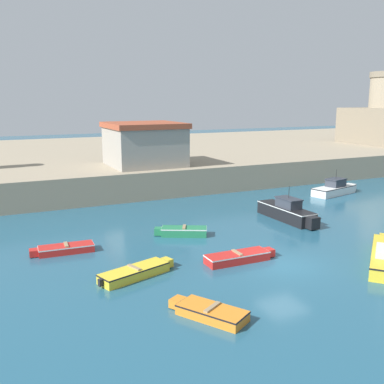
# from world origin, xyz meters

# --- Properties ---
(ground_plane) EXTENTS (200.00, 200.00, 0.00)m
(ground_plane) POSITION_xyz_m (0.00, 0.00, 0.00)
(ground_plane) COLOR #235670
(quay_seawall) EXTENTS (120.00, 40.00, 2.57)m
(quay_seawall) POSITION_xyz_m (0.00, 38.26, 1.29)
(quay_seawall) COLOR gray
(quay_seawall) RESTS_ON ground
(motorboat_white_0) EXTENTS (5.82, 2.78, 2.42)m
(motorboat_white_0) POSITION_xyz_m (15.91, 13.32, 0.55)
(motorboat_white_0) COLOR white
(motorboat_white_0) RESTS_ON ground
(dinghy_yellow_3) EXTENTS (4.43, 2.29, 0.59)m
(dinghy_yellow_3) POSITION_xyz_m (-7.93, 1.93, 0.28)
(dinghy_yellow_3) COLOR yellow
(dinghy_yellow_3) RESTS_ON ground
(motorboat_black_4) EXTENTS (1.57, 6.12, 2.63)m
(motorboat_black_4) POSITION_xyz_m (5.98, 7.66, 0.65)
(motorboat_black_4) COLOR black
(motorboat_black_4) RESTS_ON ground
(dinghy_red_5) EXTENTS (3.75, 1.33, 0.54)m
(dinghy_red_5) POSITION_xyz_m (-10.62, 7.30, 0.26)
(dinghy_red_5) COLOR red
(dinghy_red_5) RESTS_ON ground
(dinghy_green_6) EXTENTS (3.52, 2.39, 0.64)m
(dinghy_green_6) POSITION_xyz_m (-2.82, 7.45, 0.31)
(dinghy_green_6) COLOR #237A4C
(dinghy_green_6) RESTS_ON ground
(dinghy_red_7) EXTENTS (4.25, 1.22, 0.59)m
(dinghy_red_7) POSITION_xyz_m (-1.95, 1.58, 0.28)
(dinghy_red_7) COLOR red
(dinghy_red_7) RESTS_ON ground
(dinghy_orange_8) EXTENTS (2.65, 3.53, 0.53)m
(dinghy_orange_8) POSITION_xyz_m (-6.50, -3.57, 0.25)
(dinghy_orange_8) COLOR orange
(dinghy_orange_8) RESTS_ON ground
(harbor_shed_mid_row) EXTENTS (7.05, 7.15, 4.19)m
(harbor_shed_mid_row) POSITION_xyz_m (0.00, 22.88, 4.69)
(harbor_shed_mid_row) COLOR gray
(harbor_shed_mid_row) RESTS_ON quay_seawall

